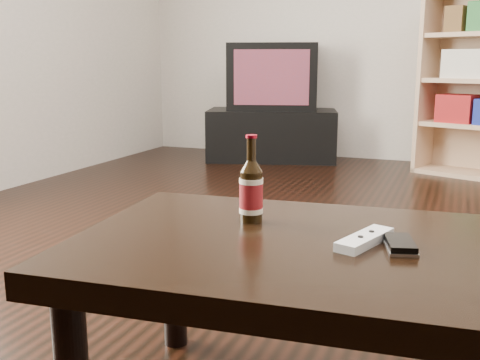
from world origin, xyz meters
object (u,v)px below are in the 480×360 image
(tv_stand, at_px, (272,135))
(coffee_table, at_px, (342,270))
(tv, at_px, (272,77))
(bookshelf, at_px, (476,76))
(beer_bottle, at_px, (251,191))
(phone, at_px, (400,245))
(remote, at_px, (365,239))

(tv_stand, bearing_deg, coffee_table, -85.34)
(tv, height_order, bookshelf, bookshelf)
(beer_bottle, distance_m, phone, 0.39)
(phone, relative_size, remote, 0.67)
(bookshelf, distance_m, beer_bottle, 3.37)
(beer_bottle, distance_m, remote, 0.32)
(coffee_table, relative_size, phone, 9.98)
(tv, relative_size, remote, 4.51)
(tv_stand, bearing_deg, remote, -84.62)
(tv_stand, bearing_deg, bookshelf, -20.12)
(tv, bearing_deg, beer_bottle, -88.58)
(tv, height_order, beer_bottle, tv)
(bookshelf, xyz_separation_m, phone, (-0.19, -3.40, -0.28))
(tv, distance_m, phone, 3.81)
(tv_stand, distance_m, coffee_table, 3.78)
(tv_stand, distance_m, remote, 3.78)
(tv_stand, relative_size, coffee_table, 0.88)
(coffee_table, xyz_separation_m, phone, (0.12, 0.01, 0.07))
(phone, xyz_separation_m, remote, (-0.08, 0.01, 0.00))
(coffee_table, bearing_deg, phone, 6.76)
(coffee_table, distance_m, beer_bottle, 0.31)
(tv, bearing_deg, coffee_table, -85.34)
(beer_bottle, bearing_deg, tv, 107.42)
(coffee_table, relative_size, beer_bottle, 5.79)
(tv, relative_size, coffee_table, 0.68)
(tv, height_order, phone, tv)
(bookshelf, height_order, coffee_table, bookshelf)
(tv, xyz_separation_m, beer_bottle, (1.08, -3.43, -0.20))
(bookshelf, relative_size, coffee_table, 1.13)
(tv_stand, height_order, phone, phone)
(tv_stand, height_order, tv, tv)
(tv_stand, xyz_separation_m, coffee_table, (1.33, -3.53, 0.17))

